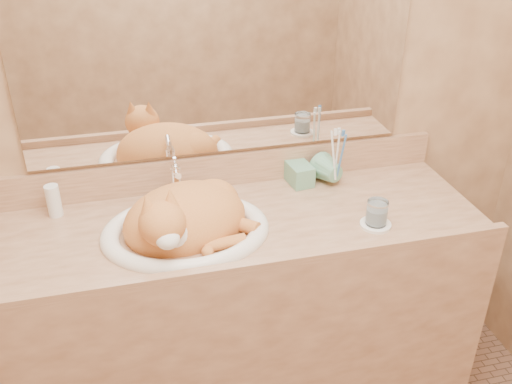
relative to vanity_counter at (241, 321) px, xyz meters
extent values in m
cube|color=#8A5F3E|center=(0.00, 0.28, 0.82)|extent=(2.40, 0.02, 2.50)
cube|color=white|center=(0.00, 0.26, 0.97)|extent=(1.30, 0.02, 0.80)
imported|color=#66A482|center=(0.28, 0.15, 0.51)|extent=(0.09, 0.09, 0.17)
imported|color=#66A482|center=(0.39, 0.14, 0.47)|extent=(0.13, 0.13, 0.10)
cylinder|color=white|center=(0.42, -0.13, 0.43)|extent=(0.10, 0.10, 0.01)
cylinder|color=silver|center=(0.42, -0.13, 0.48)|extent=(0.07, 0.07, 0.08)
cylinder|color=white|center=(-0.58, 0.19, 0.48)|extent=(0.05, 0.05, 0.11)
camera|label=1|loc=(-0.33, -1.53, 1.42)|focal=40.00mm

